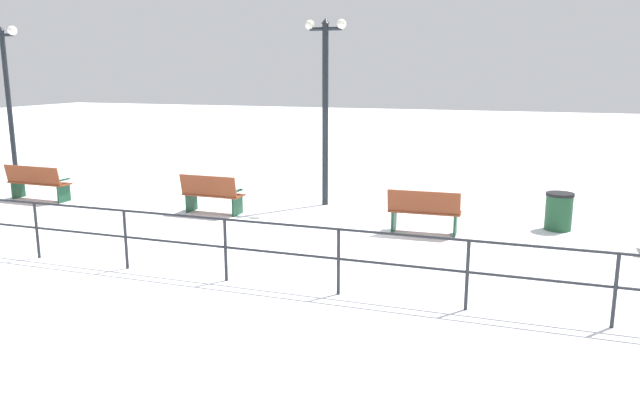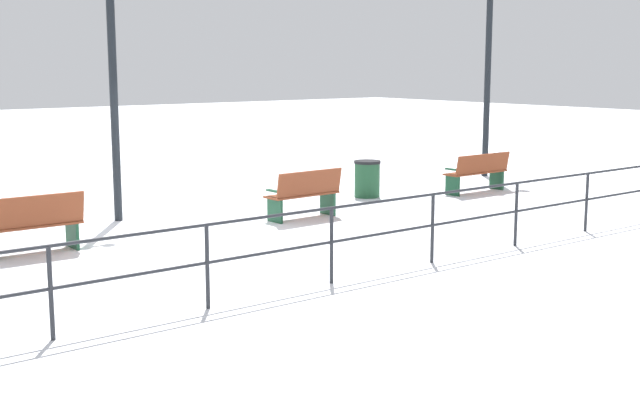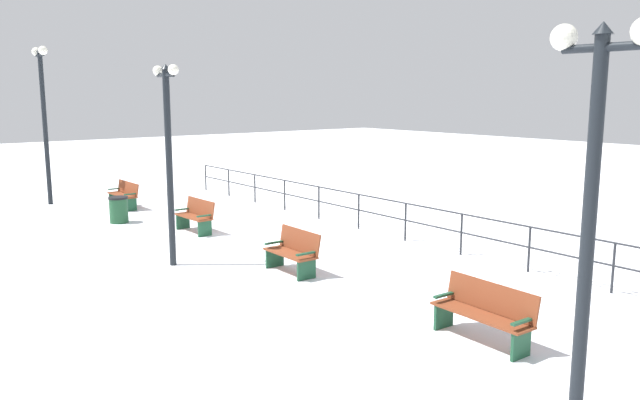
{
  "view_description": "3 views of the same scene",
  "coord_description": "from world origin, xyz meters",
  "px_view_note": "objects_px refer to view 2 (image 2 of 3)",
  "views": [
    {
      "loc": [
        -12.17,
        -4.39,
        3.24
      ],
      "look_at": [
        -1.13,
        -0.58,
        0.77
      ],
      "focal_mm": 34.45,
      "sensor_mm": 36.0,
      "label": 1
    },
    {
      "loc": [
        -12.23,
        6.62,
        2.83
      ],
      "look_at": [
        -2.42,
        -1.02,
        0.79
      ],
      "focal_mm": 47.11,
      "sensor_mm": 36.0,
      "label": 2
    },
    {
      "loc": [
        7.57,
        13.07,
        3.79
      ],
      "look_at": [
        -2.69,
        -0.13,
        0.95
      ],
      "focal_mm": 35.1,
      "sensor_mm": 36.0,
      "label": 3
    }
  ],
  "objects_px": {
    "bench_second": "(305,194)",
    "bench_third": "(34,224)",
    "lamppost_near": "(489,36)",
    "bench_nearest": "(478,171)",
    "lamppost_middle": "(113,69)",
    "trash_bin": "(367,179)"
  },
  "relations": [
    {
      "from": "bench_second",
      "to": "bench_third",
      "type": "bearing_deg",
      "value": 85.94
    },
    {
      "from": "bench_third",
      "to": "lamppost_near",
      "type": "xyz_separation_m",
      "value": [
        1.79,
        -12.08,
        3.02
      ]
    },
    {
      "from": "bench_nearest",
      "to": "lamppost_middle",
      "type": "distance_m",
      "value": 8.18
    },
    {
      "from": "bench_second",
      "to": "lamppost_near",
      "type": "height_order",
      "value": "lamppost_near"
    },
    {
      "from": "bench_second",
      "to": "trash_bin",
      "type": "relative_size",
      "value": 1.87
    },
    {
      "from": "bench_third",
      "to": "lamppost_near",
      "type": "bearing_deg",
      "value": -80.71
    },
    {
      "from": "bench_nearest",
      "to": "lamppost_middle",
      "type": "xyz_separation_m",
      "value": [
        1.79,
        7.66,
        2.25
      ]
    },
    {
      "from": "lamppost_middle",
      "to": "bench_second",
      "type": "bearing_deg",
      "value": -125.41
    },
    {
      "from": "bench_second",
      "to": "bench_third",
      "type": "height_order",
      "value": "bench_third"
    },
    {
      "from": "bench_second",
      "to": "lamppost_middle",
      "type": "distance_m",
      "value": 4.07
    },
    {
      "from": "lamppost_near",
      "to": "lamppost_middle",
      "type": "height_order",
      "value": "lamppost_near"
    },
    {
      "from": "bench_second",
      "to": "bench_third",
      "type": "xyz_separation_m",
      "value": [
        0.18,
        4.9,
        -0.01
      ]
    },
    {
      "from": "bench_nearest",
      "to": "lamppost_near",
      "type": "relative_size",
      "value": 0.31
    },
    {
      "from": "bench_third",
      "to": "trash_bin",
      "type": "relative_size",
      "value": 1.81
    },
    {
      "from": "bench_third",
      "to": "lamppost_middle",
      "type": "relative_size",
      "value": 0.32
    },
    {
      "from": "bench_third",
      "to": "lamppost_near",
      "type": "distance_m",
      "value": 12.58
    },
    {
      "from": "lamppost_near",
      "to": "bench_third",
      "type": "bearing_deg",
      "value": 98.41
    },
    {
      "from": "lamppost_near",
      "to": "trash_bin",
      "type": "height_order",
      "value": "lamppost_near"
    },
    {
      "from": "trash_bin",
      "to": "lamppost_middle",
      "type": "bearing_deg",
      "value": 82.12
    },
    {
      "from": "bench_third",
      "to": "lamppost_near",
      "type": "height_order",
      "value": "lamppost_near"
    },
    {
      "from": "lamppost_near",
      "to": "lamppost_middle",
      "type": "relative_size",
      "value": 1.21
    },
    {
      "from": "trash_bin",
      "to": "bench_third",
      "type": "bearing_deg",
      "value": 97.96
    }
  ]
}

